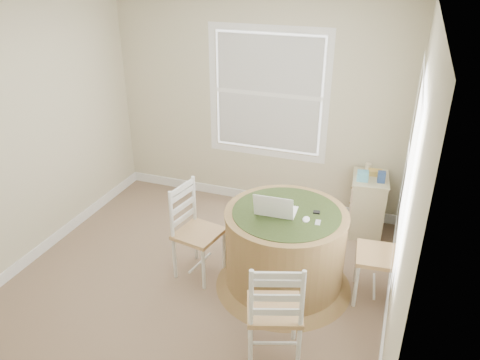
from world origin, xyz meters
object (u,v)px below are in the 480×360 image
(round_table, at_px, (285,247))
(chair_left, at_px, (199,233))
(chair_near, at_px, (274,309))
(chair_right, at_px, (379,255))
(corner_chest, at_px, (367,204))
(laptop, at_px, (276,210))

(round_table, distance_m, chair_left, 0.85)
(chair_near, relative_size, chair_right, 1.00)
(chair_near, height_order, chair_right, same)
(chair_right, bearing_deg, corner_chest, -174.91)
(chair_near, height_order, corner_chest, chair_near)
(round_table, height_order, chair_right, chair_right)
(round_table, relative_size, chair_right, 1.39)
(laptop, xyz_separation_m, corner_chest, (0.72, 1.33, -0.50))
(round_table, bearing_deg, corner_chest, 59.34)
(chair_left, bearing_deg, round_table, -72.48)
(chair_left, xyz_separation_m, chair_near, (1.00, -0.78, 0.00))
(corner_chest, bearing_deg, chair_left, -142.97)
(laptop, bearing_deg, chair_near, 103.39)
(chair_left, xyz_separation_m, chair_right, (1.69, 0.22, 0.00))
(chair_left, height_order, chair_near, same)
(corner_chest, bearing_deg, chair_right, -85.85)
(chair_left, relative_size, corner_chest, 1.38)
(round_table, xyz_separation_m, chair_right, (0.85, 0.12, 0.03))
(chair_left, height_order, corner_chest, chair_left)
(chair_near, xyz_separation_m, laptop, (-0.24, 0.84, 0.38))
(chair_right, height_order, laptop, laptop)
(round_table, bearing_deg, chair_near, -84.70)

